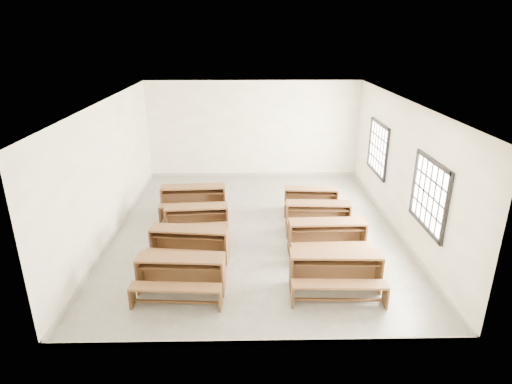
{
  "coord_description": "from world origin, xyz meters",
  "views": [
    {
      "loc": [
        -0.19,
        -9.74,
        4.7
      ],
      "look_at": [
        0.0,
        0.0,
        1.0
      ],
      "focal_mm": 30.0,
      "sensor_mm": 36.0,
      "label": 1
    }
  ],
  "objects_px": {
    "desk_set_0": "(181,273)",
    "desk_set_2": "(197,218)",
    "desk_set_3": "(193,198)",
    "desk_set_4": "(336,270)",
    "desk_set_1": "(189,243)",
    "desk_set_7": "(311,198)",
    "desk_set_6": "(318,214)",
    "desk_set_5": "(327,235)"
  },
  "relations": [
    {
      "from": "desk_set_0",
      "to": "desk_set_1",
      "type": "xyz_separation_m",
      "value": [
        0.01,
        1.21,
        0.01
      ]
    },
    {
      "from": "desk_set_3",
      "to": "desk_set_6",
      "type": "height_order",
      "value": "desk_set_3"
    },
    {
      "from": "desk_set_1",
      "to": "desk_set_4",
      "type": "bearing_deg",
      "value": -15.29
    },
    {
      "from": "desk_set_1",
      "to": "desk_set_7",
      "type": "bearing_deg",
      "value": 48.58
    },
    {
      "from": "desk_set_3",
      "to": "desk_set_4",
      "type": "xyz_separation_m",
      "value": [
        3.13,
        -3.76,
        0.0
      ]
    },
    {
      "from": "desk_set_1",
      "to": "desk_set_5",
      "type": "xyz_separation_m",
      "value": [
        3.02,
        0.27,
        0.01
      ]
    },
    {
      "from": "desk_set_1",
      "to": "desk_set_4",
      "type": "height_order",
      "value": "desk_set_4"
    },
    {
      "from": "desk_set_0",
      "to": "desk_set_4",
      "type": "relative_size",
      "value": 0.97
    },
    {
      "from": "desk_set_3",
      "to": "desk_set_5",
      "type": "height_order",
      "value": "desk_set_3"
    },
    {
      "from": "desk_set_1",
      "to": "desk_set_2",
      "type": "xyz_separation_m",
      "value": [
        0.01,
        1.37,
        -0.04
      ]
    },
    {
      "from": "desk_set_3",
      "to": "desk_set_5",
      "type": "xyz_separation_m",
      "value": [
        3.23,
        -2.3,
        -0.01
      ]
    },
    {
      "from": "desk_set_3",
      "to": "desk_set_6",
      "type": "xyz_separation_m",
      "value": [
        3.22,
        -1.08,
        -0.04
      ]
    },
    {
      "from": "desk_set_3",
      "to": "desk_set_7",
      "type": "height_order",
      "value": "desk_set_3"
    },
    {
      "from": "desk_set_0",
      "to": "desk_set_2",
      "type": "xyz_separation_m",
      "value": [
        0.02,
        2.58,
        -0.03
      ]
    },
    {
      "from": "desk_set_1",
      "to": "desk_set_4",
      "type": "relative_size",
      "value": 1.0
    },
    {
      "from": "desk_set_1",
      "to": "desk_set_5",
      "type": "height_order",
      "value": "desk_set_5"
    },
    {
      "from": "desk_set_2",
      "to": "desk_set_7",
      "type": "distance_m",
      "value": 3.26
    },
    {
      "from": "desk_set_5",
      "to": "desk_set_7",
      "type": "xyz_separation_m",
      "value": [
        -0.03,
        2.4,
        -0.07
      ]
    },
    {
      "from": "desk_set_0",
      "to": "desk_set_2",
      "type": "distance_m",
      "value": 2.58
    },
    {
      "from": "desk_set_3",
      "to": "desk_set_5",
      "type": "relative_size",
      "value": 1.03
    },
    {
      "from": "desk_set_5",
      "to": "desk_set_6",
      "type": "distance_m",
      "value": 1.22
    },
    {
      "from": "desk_set_1",
      "to": "desk_set_6",
      "type": "height_order",
      "value": "desk_set_1"
    },
    {
      "from": "desk_set_1",
      "to": "desk_set_6",
      "type": "distance_m",
      "value": 3.36
    },
    {
      "from": "desk_set_0",
      "to": "desk_set_1",
      "type": "height_order",
      "value": "desk_set_1"
    },
    {
      "from": "desk_set_3",
      "to": "desk_set_5",
      "type": "distance_m",
      "value": 3.97
    },
    {
      "from": "desk_set_0",
      "to": "desk_set_3",
      "type": "distance_m",
      "value": 3.79
    },
    {
      "from": "desk_set_1",
      "to": "desk_set_2",
      "type": "height_order",
      "value": "desk_set_1"
    },
    {
      "from": "desk_set_2",
      "to": "desk_set_4",
      "type": "xyz_separation_m",
      "value": [
        2.91,
        -2.56,
        0.05
      ]
    },
    {
      "from": "desk_set_1",
      "to": "desk_set_3",
      "type": "bearing_deg",
      "value": 101.5
    },
    {
      "from": "desk_set_0",
      "to": "desk_set_5",
      "type": "bearing_deg",
      "value": 29.91
    },
    {
      "from": "desk_set_5",
      "to": "desk_set_7",
      "type": "bearing_deg",
      "value": 89.34
    },
    {
      "from": "desk_set_6",
      "to": "desk_set_7",
      "type": "bearing_deg",
      "value": 93.65
    },
    {
      "from": "desk_set_7",
      "to": "desk_set_6",
      "type": "bearing_deg",
      "value": -84.45
    },
    {
      "from": "desk_set_7",
      "to": "desk_set_4",
      "type": "bearing_deg",
      "value": -86.3
    },
    {
      "from": "desk_set_6",
      "to": "desk_set_7",
      "type": "height_order",
      "value": "desk_set_6"
    },
    {
      "from": "desk_set_2",
      "to": "desk_set_5",
      "type": "height_order",
      "value": "desk_set_5"
    },
    {
      "from": "desk_set_0",
      "to": "desk_set_3",
      "type": "bearing_deg",
      "value": 96.86
    },
    {
      "from": "desk_set_5",
      "to": "desk_set_6",
      "type": "relative_size",
      "value": 1.06
    },
    {
      "from": "desk_set_5",
      "to": "desk_set_0",
      "type": "bearing_deg",
      "value": -155.26
    },
    {
      "from": "desk_set_2",
      "to": "desk_set_4",
      "type": "relative_size",
      "value": 0.9
    },
    {
      "from": "desk_set_2",
      "to": "desk_set_3",
      "type": "relative_size",
      "value": 0.89
    },
    {
      "from": "desk_set_1",
      "to": "desk_set_6",
      "type": "xyz_separation_m",
      "value": [
        3.01,
        1.49,
        -0.02
      ]
    }
  ]
}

